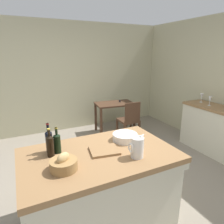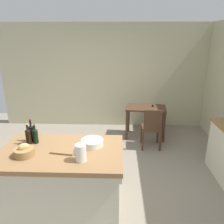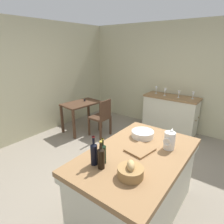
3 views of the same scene
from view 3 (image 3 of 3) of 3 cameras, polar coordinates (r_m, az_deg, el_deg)
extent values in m
plane|color=gray|center=(3.22, 2.13, -19.71)|extent=(6.76, 6.76, 0.00)
cube|color=#B7B28E|center=(4.58, -25.68, 8.22)|extent=(5.32, 0.12, 2.60)
cube|color=#B7B28E|center=(4.93, 20.17, 9.60)|extent=(0.12, 5.20, 2.60)
cube|color=olive|center=(2.26, 7.74, -12.78)|extent=(1.62, 1.00, 0.06)
cube|color=beige|center=(2.30, 7.66, -14.26)|extent=(1.60, 0.98, 0.08)
cube|color=beige|center=(2.52, 7.27, -21.16)|extent=(1.54, 0.92, 0.80)
cube|color=olive|center=(4.72, 17.61, 4.31)|extent=(0.52, 1.26, 0.04)
cube|color=beige|center=(4.85, 17.08, -0.87)|extent=(0.49, 1.23, 0.86)
sphere|color=brown|center=(4.57, 24.04, -2.38)|extent=(0.03, 0.03, 0.03)
sphere|color=brown|center=(4.79, 24.72, -1.53)|extent=(0.03, 0.03, 0.03)
cube|color=#472D1E|center=(4.66, -9.32, 2.59)|extent=(0.96, 0.66, 0.04)
cube|color=#472D1E|center=(4.37, -11.46, -3.78)|extent=(0.06, 0.06, 0.69)
cube|color=#472D1E|center=(4.85, -3.44, -1.08)|extent=(0.06, 0.06, 0.69)
cube|color=#472D1E|center=(4.76, -14.86, -2.12)|extent=(0.06, 0.06, 0.69)
cube|color=#472D1E|center=(5.20, -7.11, 0.22)|extent=(0.06, 0.06, 0.69)
cylinder|color=black|center=(4.78, -8.28, 3.58)|extent=(0.04, 0.04, 0.05)
cube|color=#472D1E|center=(4.44, -3.76, -1.63)|extent=(0.41, 0.41, 0.04)
cube|color=#472D1E|center=(4.25, -2.01, 0.76)|extent=(0.36, 0.04, 0.42)
cube|color=#472D1E|center=(4.76, -3.88, -3.20)|extent=(0.04, 0.04, 0.43)
cube|color=#472D1E|center=(4.52, -6.92, -4.55)|extent=(0.04, 0.04, 0.43)
cube|color=#472D1E|center=(4.55, -0.48, -4.27)|extent=(0.04, 0.04, 0.43)
cube|color=#472D1E|center=(4.30, -3.48, -5.76)|extent=(0.04, 0.04, 0.43)
cylinder|color=silver|center=(2.36, 17.00, -8.26)|extent=(0.13, 0.13, 0.21)
cone|color=silver|center=(2.36, 17.77, -5.19)|extent=(0.07, 0.04, 0.06)
torus|color=silver|center=(2.29, 16.35, -8.75)|extent=(0.02, 0.10, 0.10)
cylinder|color=silver|center=(2.60, 9.25, -6.55)|extent=(0.30, 0.30, 0.09)
cylinder|color=olive|center=(1.86, 5.63, -17.66)|extent=(0.25, 0.25, 0.10)
ellipsoid|color=tan|center=(1.82, 5.70, -15.91)|extent=(0.15, 0.14, 0.10)
cube|color=olive|center=(2.28, 8.47, -11.22)|extent=(0.34, 0.30, 0.02)
cylinder|color=black|center=(2.01, -2.83, -12.78)|extent=(0.07, 0.07, 0.19)
cone|color=black|center=(1.96, -2.88, -10.10)|extent=(0.07, 0.07, 0.02)
cylinder|color=black|center=(1.93, -2.90, -8.93)|extent=(0.03, 0.03, 0.07)
cylinder|color=#B29933|center=(1.92, -2.92, -8.19)|extent=(0.03, 0.03, 0.01)
cylinder|color=black|center=(1.99, -5.47, -12.80)|extent=(0.07, 0.07, 0.22)
cone|color=black|center=(1.93, -5.58, -9.71)|extent=(0.07, 0.07, 0.03)
cylinder|color=black|center=(1.90, -5.63, -8.36)|extent=(0.03, 0.03, 0.08)
cylinder|color=maroon|center=(1.89, -5.66, -7.48)|extent=(0.03, 0.03, 0.01)
cylinder|color=black|center=(1.93, -3.31, -14.04)|extent=(0.07, 0.07, 0.21)
cone|color=black|center=(1.87, -3.38, -11.09)|extent=(0.07, 0.07, 0.02)
cylinder|color=black|center=(1.85, -3.41, -9.80)|extent=(0.03, 0.03, 0.07)
cylinder|color=#B29933|center=(1.83, -3.43, -8.97)|extent=(0.03, 0.03, 0.01)
cylinder|color=white|center=(4.63, 23.17, 3.69)|extent=(0.06, 0.06, 0.00)
cylinder|color=white|center=(4.62, 23.23, 4.11)|extent=(0.01, 0.01, 0.07)
cone|color=white|center=(4.60, 23.36, 5.07)|extent=(0.07, 0.07, 0.09)
cylinder|color=white|center=(4.65, 19.45, 4.21)|extent=(0.06, 0.06, 0.00)
cylinder|color=white|center=(4.64, 19.50, 4.60)|extent=(0.01, 0.01, 0.06)
cone|color=white|center=(4.62, 19.60, 5.52)|extent=(0.07, 0.07, 0.09)
cylinder|color=white|center=(4.73, 15.63, 4.85)|extent=(0.06, 0.06, 0.00)
cylinder|color=white|center=(4.72, 15.67, 5.29)|extent=(0.01, 0.01, 0.07)
cone|color=white|center=(4.70, 15.76, 6.32)|extent=(0.07, 0.07, 0.10)
cylinder|color=white|center=(4.90, 13.15, 5.53)|extent=(0.06, 0.06, 0.00)
cylinder|color=white|center=(4.89, 13.19, 5.96)|extent=(0.01, 0.01, 0.07)
cone|color=white|center=(4.87, 13.27, 6.97)|extent=(0.07, 0.07, 0.10)
camera|label=1|loc=(1.31, 76.70, -2.08)|focal=31.88mm
camera|label=2|loc=(2.97, 73.50, 10.58)|focal=35.75mm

